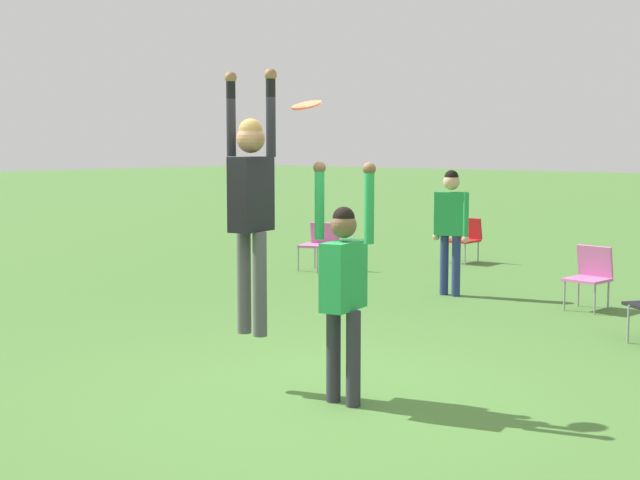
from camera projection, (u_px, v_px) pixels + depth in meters
ground_plane at (317, 394)px, 7.56m from camera, size 120.00×120.00×0.00m
person_jumping at (251, 195)px, 7.54m from camera, size 0.58×0.46×2.25m
person_defending at (344, 278)px, 7.17m from camera, size 0.62×0.49×1.97m
frisbee at (307, 105)px, 7.28m from camera, size 0.25×0.24×0.09m
camping_chair_0 at (590, 272)px, 11.41m from camera, size 0.52×0.55×0.81m
camping_chair_1 at (464, 236)px, 15.96m from camera, size 0.52×0.56×0.80m
camping_chair_2 at (319, 241)px, 14.96m from camera, size 0.65×0.70×0.80m
person_spectator_far at (451, 220)px, 12.39m from camera, size 0.58×0.33×1.76m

